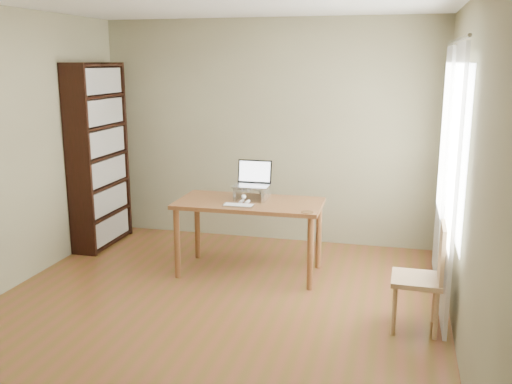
% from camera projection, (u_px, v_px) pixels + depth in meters
% --- Properties ---
extents(room, '(4.04, 4.54, 2.64)m').
position_uv_depth(room, '(209.00, 165.00, 4.58)').
color(room, brown).
rests_on(room, ground).
extents(bookshelf, '(0.30, 0.90, 2.10)m').
position_uv_depth(bookshelf, '(99.00, 156.00, 6.54)').
color(bookshelf, black).
rests_on(bookshelf, ground).
extents(curtains, '(0.03, 1.90, 2.25)m').
position_uv_depth(curtains, '(447.00, 173.00, 4.90)').
color(curtains, white).
rests_on(curtains, ground).
extents(desk, '(1.46, 0.74, 0.75)m').
position_uv_depth(desk, '(249.00, 210.00, 5.70)').
color(desk, brown).
rests_on(desk, ground).
extents(laptop_stand, '(0.32, 0.25, 0.13)m').
position_uv_depth(laptop_stand, '(251.00, 191.00, 5.73)').
color(laptop_stand, '#BCBEC0').
rests_on(laptop_stand, desk).
extents(laptop, '(0.35, 0.29, 0.25)m').
position_uv_depth(laptop, '(253.00, 179.00, 5.77)').
color(laptop, '#BCBEC0').
rests_on(laptop, laptop_stand).
extents(keyboard, '(0.30, 0.14, 0.02)m').
position_uv_depth(keyboard, '(238.00, 205.00, 5.48)').
color(keyboard, '#BCBEC0').
rests_on(keyboard, desk).
extents(coaster, '(0.11, 0.11, 0.01)m').
position_uv_depth(coaster, '(307.00, 212.00, 5.26)').
color(coaster, brown).
rests_on(coaster, desk).
extents(cat, '(0.25, 0.48, 0.16)m').
position_uv_depth(cat, '(250.00, 192.00, 5.77)').
color(cat, '#4D473C').
rests_on(cat, desk).
extents(chair, '(0.40, 0.40, 0.88)m').
position_uv_depth(chair, '(426.00, 274.00, 4.50)').
color(chair, tan).
rests_on(chair, ground).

